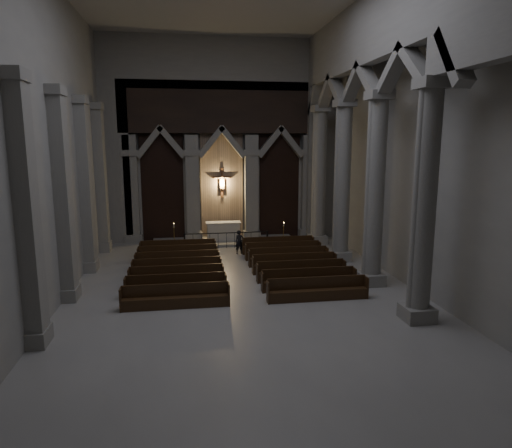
# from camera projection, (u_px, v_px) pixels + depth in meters

# --- Properties ---
(room) EXTENTS (24.00, 24.10, 12.00)m
(room) POSITION_uv_depth(u_px,v_px,m) (248.00, 96.00, 15.89)
(room) COLOR gray
(room) RESTS_ON ground
(sanctuary_wall) EXTENTS (14.00, 0.77, 12.00)m
(sanctuary_wall) POSITION_uv_depth(u_px,v_px,m) (222.00, 131.00, 27.28)
(sanctuary_wall) COLOR gray
(sanctuary_wall) RESTS_ON ground
(right_arcade) EXTENTS (1.00, 24.00, 12.00)m
(right_arcade) POSITION_uv_depth(u_px,v_px,m) (381.00, 95.00, 17.97)
(right_arcade) COLOR gray
(right_arcade) RESTS_ON ground
(left_pilasters) EXTENTS (0.60, 13.00, 8.03)m
(left_pilasters) POSITION_uv_depth(u_px,v_px,m) (76.00, 193.00, 18.94)
(left_pilasters) COLOR gray
(left_pilasters) RESTS_ON ground
(sanctuary_step) EXTENTS (8.50, 2.60, 0.15)m
(sanctuary_step) POSITION_uv_depth(u_px,v_px,m) (224.00, 241.00, 27.55)
(sanctuary_step) COLOR gray
(sanctuary_step) RESTS_ON ground
(altar) EXTENTS (2.11, 0.84, 1.07)m
(altar) POSITION_uv_depth(u_px,v_px,m) (223.00, 231.00, 27.65)
(altar) COLOR beige
(altar) RESTS_ON sanctuary_step
(altar_rail) EXTENTS (4.81, 0.09, 0.94)m
(altar_rail) POSITION_uv_depth(u_px,v_px,m) (226.00, 238.00, 25.96)
(altar_rail) COLOR black
(altar_rail) RESTS_ON ground
(candle_stand_left) EXTENTS (0.25, 0.25, 1.49)m
(candle_stand_left) POSITION_uv_depth(u_px,v_px,m) (174.00, 242.00, 25.90)
(candle_stand_left) COLOR olive
(candle_stand_left) RESTS_ON ground
(candle_stand_right) EXTENTS (0.24, 0.24, 1.41)m
(candle_stand_right) POSITION_uv_depth(u_px,v_px,m) (284.00, 239.00, 26.60)
(candle_stand_right) COLOR olive
(candle_stand_right) RESTS_ON ground
(pews) EXTENTS (9.37, 8.04, 0.88)m
(pews) POSITION_uv_depth(u_px,v_px,m) (237.00, 269.00, 20.89)
(pews) COLOR black
(pews) RESTS_ON ground
(worshipper) EXTENTS (0.51, 0.37, 1.30)m
(worshipper) POSITION_uv_depth(u_px,v_px,m) (239.00, 242.00, 24.69)
(worshipper) COLOR black
(worshipper) RESTS_ON ground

